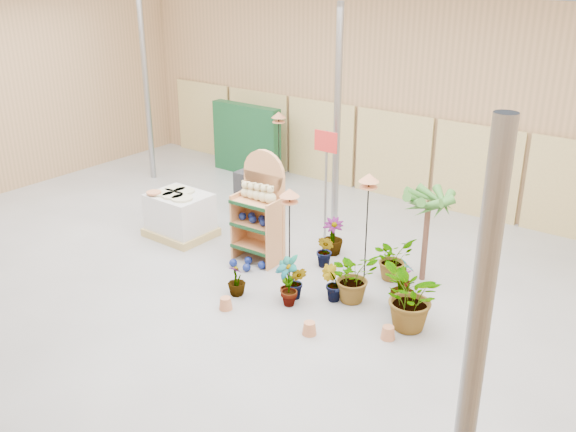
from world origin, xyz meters
name	(u,v)px	position (x,y,z in m)	size (l,w,h in m)	color
room	(252,155)	(0.00, 0.91, 2.21)	(15.20, 12.10, 4.70)	gray
display_shelf	(261,211)	(-0.32, 1.52, 0.95)	(0.89, 0.58, 2.08)	#C2814F
teddy_bears	(259,193)	(-0.29, 1.42, 1.32)	(0.77, 0.21, 0.34)	beige
gazing_balls_shelf	(257,219)	(-0.32, 1.40, 0.82)	(0.76, 0.26, 0.14)	navy
gazing_balls_floor	(247,264)	(-0.27, 1.03, 0.07)	(0.63, 0.39, 0.15)	navy
pallet_stack	(180,215)	(-2.28, 1.33, 0.45)	(1.27, 1.07, 0.93)	tan
charcoal_planters	(250,193)	(-1.87, 3.02, 0.50)	(0.50, 0.50, 1.00)	black
trellis_stock	(247,140)	(-3.80, 5.20, 0.90)	(2.00, 0.30, 1.80)	#114221
offer_sign	(326,163)	(0.10, 2.98, 1.57)	(0.50, 0.08, 2.20)	gray
bird_table_front	(290,195)	(0.57, 1.18, 1.54)	(0.34, 0.34, 1.67)	black
bird_table_right	(369,181)	(1.68, 1.87, 1.83)	(0.34, 0.34, 1.97)	black
bird_table_back	(279,118)	(-2.32, 4.64, 1.79)	(0.34, 0.34, 1.93)	black
palm	(429,200)	(2.47, 2.53, 1.49)	(0.70, 0.70, 1.75)	brown
potted_plant_0	(288,280)	(1.12, 0.41, 0.44)	(0.46, 0.31, 0.88)	#356F27
potted_plant_1	(297,282)	(1.11, 0.66, 0.30)	(0.33, 0.27, 0.60)	#356F27
potted_plant_2	(354,276)	(1.88, 1.18, 0.44)	(0.79, 0.68, 0.88)	#356F27
potted_plant_3	(403,288)	(2.64, 1.42, 0.36)	(0.40, 0.40, 0.72)	#356F27
potted_plant_4	(405,275)	(2.43, 1.94, 0.32)	(0.33, 0.23, 0.63)	#356F27
potted_plant_5	(325,251)	(0.84, 1.90, 0.32)	(0.35, 0.28, 0.64)	#356F27
potted_plant_6	(393,258)	(2.02, 2.25, 0.39)	(0.70, 0.61, 0.78)	#356F27
potted_plant_7	(237,280)	(0.23, 0.16, 0.27)	(0.30, 0.30, 0.54)	#356F27
potted_plant_8	(286,279)	(0.98, 0.54, 0.36)	(0.38, 0.26, 0.72)	#356F27
potted_plant_9	(332,283)	(1.61, 0.96, 0.31)	(0.34, 0.27, 0.62)	#356F27
potted_plant_10	(412,298)	(3.04, 0.90, 0.54)	(0.98, 0.85, 1.08)	#356F27
potted_plant_11	(333,236)	(0.64, 2.45, 0.35)	(0.40, 0.40, 0.71)	#356F27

